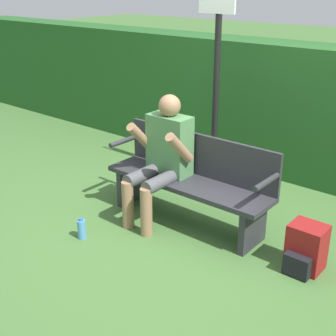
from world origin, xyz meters
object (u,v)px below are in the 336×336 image
object	(u,v)px
park_bench	(191,178)
water_bottle	(82,229)
signpost	(216,66)
person_seated	(163,154)
backpack	(306,249)

from	to	relation	value
park_bench	water_bottle	xyz separation A→B (m)	(-0.55, -0.91, -0.34)
signpost	person_seated	bearing A→B (deg)	-83.06
park_bench	person_seated	distance (m)	0.36
backpack	park_bench	bearing A→B (deg)	175.94
water_bottle	signpost	distance (m)	2.23
backpack	water_bottle	distance (m)	1.95
park_bench	signpost	bearing A→B (deg)	112.06
person_seated	backpack	world-z (taller)	person_seated
person_seated	signpost	size ratio (longest dim) A/B	0.54
park_bench	person_seated	world-z (taller)	person_seated
water_bottle	backpack	bearing A→B (deg)	25.10
park_bench	water_bottle	world-z (taller)	park_bench
backpack	water_bottle	xyz separation A→B (m)	(-1.77, -0.83, -0.09)
backpack	signpost	size ratio (longest dim) A/B	0.17
park_bench	backpack	distance (m)	1.25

